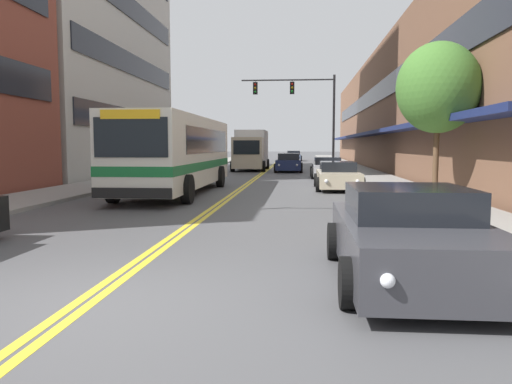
# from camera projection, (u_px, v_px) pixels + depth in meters

# --- Properties ---
(ground_plane) EXTENTS (240.00, 240.00, 0.00)m
(ground_plane) POSITION_uv_depth(u_px,v_px,m) (269.00, 168.00, 43.11)
(ground_plane) COLOR #4C4C4F
(sidewalk_left) EXTENTS (2.94, 106.00, 0.13)m
(sidewalk_left) POSITION_uv_depth(u_px,v_px,m) (190.00, 167.00, 43.72)
(sidewalk_left) COLOR gray
(sidewalk_left) RESTS_ON ground_plane
(sidewalk_right) EXTENTS (2.94, 106.00, 0.13)m
(sidewalk_right) POSITION_uv_depth(u_px,v_px,m) (351.00, 168.00, 42.49)
(sidewalk_right) COLOR gray
(sidewalk_right) RESTS_ON ground_plane
(centre_line) EXTENTS (0.34, 106.00, 0.01)m
(centre_line) POSITION_uv_depth(u_px,v_px,m) (269.00, 168.00, 43.11)
(centre_line) COLOR yellow
(centre_line) RESTS_ON ground_plane
(storefront_row_right) EXTENTS (9.10, 68.00, 9.76)m
(storefront_row_right) POSITION_uv_depth(u_px,v_px,m) (421.00, 111.00, 41.54)
(storefront_row_right) COLOR brown
(storefront_row_right) RESTS_ON ground_plane
(city_bus) EXTENTS (2.90, 11.39, 3.09)m
(city_bus) POSITION_uv_depth(u_px,v_px,m) (178.00, 151.00, 20.74)
(city_bus) COLOR silver
(city_bus) RESTS_ON ground_plane
(car_beige_parked_left_mid) EXTENTS (2.12, 4.45, 1.43)m
(car_beige_parked_left_mid) POSITION_uv_depth(u_px,v_px,m) (207.00, 163.00, 37.69)
(car_beige_parked_left_mid) COLOR #BCAD89
(car_beige_parked_left_mid) RESTS_ON ground_plane
(car_charcoal_parked_left_far) EXTENTS (2.04, 4.81, 1.31)m
(car_charcoal_parked_left_far) POSITION_uv_depth(u_px,v_px,m) (189.00, 167.00, 31.30)
(car_charcoal_parked_left_far) COLOR #232328
(car_charcoal_parked_left_far) RESTS_ON ground_plane
(car_dark_grey_parked_right_foreground) EXTENTS (2.20, 4.41, 1.37)m
(car_dark_grey_parked_right_foreground) POSITION_uv_depth(u_px,v_px,m) (409.00, 237.00, 7.24)
(car_dark_grey_parked_right_foreground) COLOR #38383D
(car_dark_grey_parked_right_foreground) RESTS_ON ground_plane
(car_silver_parked_right_mid) EXTENTS (2.04, 4.49, 1.26)m
(car_silver_parked_right_mid) POSITION_uv_depth(u_px,v_px,m) (327.00, 168.00, 30.47)
(car_silver_parked_right_mid) COLOR #B7B7BC
(car_silver_parked_right_mid) RESTS_ON ground_plane
(car_champagne_parked_right_far) EXTENTS (2.05, 4.68, 1.25)m
(car_champagne_parked_right_far) POSITION_uv_depth(u_px,v_px,m) (338.00, 176.00, 22.49)
(car_champagne_parked_right_far) COLOR beige
(car_champagne_parked_right_far) RESTS_ON ground_plane
(car_navy_moving_lead) EXTENTS (2.08, 4.32, 1.39)m
(car_navy_moving_lead) POSITION_uv_depth(u_px,v_px,m) (289.00, 163.00, 37.47)
(car_navy_moving_lead) COLOR #19234C
(car_navy_moving_lead) RESTS_ON ground_plane
(car_slate_blue_moving_second) EXTENTS (2.12, 4.65, 1.30)m
(car_slate_blue_moving_second) POSITION_uv_depth(u_px,v_px,m) (294.00, 156.00, 63.91)
(car_slate_blue_moving_second) COLOR #475675
(car_slate_blue_moving_second) RESTS_ON ground_plane
(box_truck) EXTENTS (2.61, 6.55, 3.18)m
(box_truck) POSITION_uv_depth(u_px,v_px,m) (251.00, 150.00, 39.82)
(box_truck) COLOR beige
(box_truck) RESTS_ON ground_plane
(traffic_signal_mast) EXTENTS (7.15, 0.38, 7.30)m
(traffic_signal_mast) POSITION_uv_depth(u_px,v_px,m) (303.00, 103.00, 38.01)
(traffic_signal_mast) COLOR #47474C
(traffic_signal_mast) RESTS_ON ground_plane
(street_tree_right_mid) EXTENTS (2.88, 2.88, 5.43)m
(street_tree_right_mid) POSITION_uv_depth(u_px,v_px,m) (438.00, 88.00, 17.40)
(street_tree_right_mid) COLOR brown
(street_tree_right_mid) RESTS_ON sidewalk_right
(fire_hydrant) EXTENTS (0.31, 0.23, 0.75)m
(fire_hydrant) POSITION_uv_depth(u_px,v_px,m) (411.00, 196.00, 14.63)
(fire_hydrant) COLOR #B7B7BC
(fire_hydrant) RESTS_ON sidewalk_right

